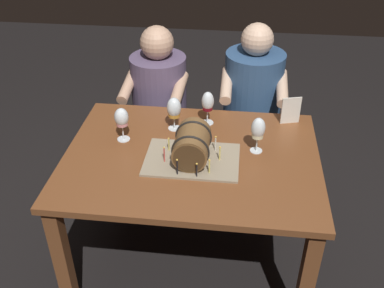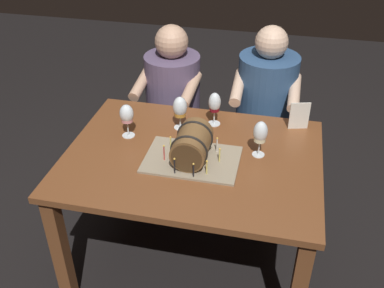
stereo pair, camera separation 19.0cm
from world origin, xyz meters
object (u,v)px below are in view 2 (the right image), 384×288
object	(u,v)px
dining_table	(192,172)
person_seated_left	(173,110)
barrel_cake	(192,147)
wine_glass_white	(260,134)
wine_glass_red	(215,104)
wine_glass_rose	(127,115)
person_seated_right	(264,117)
wine_glass_amber	(180,108)
menu_card	(299,116)

from	to	relation	value
dining_table	person_seated_left	bearing A→B (deg)	111.66
barrel_cake	wine_glass_white	world-z (taller)	wine_glass_white
dining_table	barrel_cake	size ratio (longest dim) A/B	2.76
wine_glass_red	wine_glass_rose	distance (m)	0.49
wine_glass_white	person_seated_right	bearing A→B (deg)	91.41
wine_glass_amber	wine_glass_rose	bearing A→B (deg)	-151.03
wine_glass_amber	menu_card	size ratio (longest dim) A/B	1.21
dining_table	barrel_cake	bearing A→B (deg)	-79.46
dining_table	wine_glass_rose	size ratio (longest dim) A/B	6.86
person_seated_left	wine_glass_red	bearing A→B (deg)	-51.29
wine_glass_amber	menu_card	xyz separation A→B (m)	(0.64, 0.14, -0.04)
barrel_cake	wine_glass_white	bearing A→B (deg)	20.95
wine_glass_amber	person_seated_right	distance (m)	0.76
barrel_cake	menu_card	xyz separation A→B (m)	(0.51, 0.43, -0.00)
menu_card	person_seated_left	distance (m)	0.96
wine_glass_red	person_seated_right	distance (m)	0.61
wine_glass_white	person_seated_right	size ratio (longest dim) A/B	0.16
dining_table	wine_glass_rose	distance (m)	0.46
wine_glass_white	menu_card	xyz separation A→B (m)	(0.19, 0.31, -0.05)
wine_glass_white	person_seated_left	world-z (taller)	person_seated_left
wine_glass_amber	menu_card	distance (m)	0.66
wine_glass_red	wine_glass_amber	bearing A→B (deg)	-155.08
barrel_cake	person_seated_right	distance (m)	0.92
wine_glass_white	wine_glass_red	distance (m)	0.37
wine_glass_white	wine_glass_amber	xyz separation A→B (m)	(-0.45, 0.17, -0.00)
wine_glass_red	menu_card	world-z (taller)	wine_glass_red
menu_card	wine_glass_red	bearing A→B (deg)	171.91
wine_glass_white	wine_glass_rose	world-z (taller)	wine_glass_white
wine_glass_amber	person_seated_right	world-z (taller)	person_seated_right
wine_glass_red	wine_glass_rose	bearing A→B (deg)	-152.65
dining_table	barrel_cake	xyz separation A→B (m)	(0.01, -0.04, 0.19)
wine_glass_amber	wine_glass_red	xyz separation A→B (m)	(0.18, 0.08, 0.00)
barrel_cake	wine_glass_red	xyz separation A→B (m)	(0.04, 0.37, 0.05)
wine_glass_amber	dining_table	bearing A→B (deg)	-63.26
wine_glass_amber	wine_glass_red	size ratio (longest dim) A/B	0.98
person_seated_left	person_seated_right	bearing A→B (deg)	0.02
wine_glass_rose	menu_card	distance (m)	0.94
menu_card	person_seated_left	world-z (taller)	person_seated_left
wine_glass_red	menu_card	distance (m)	0.47
dining_table	wine_glass_white	xyz separation A→B (m)	(0.33, 0.08, 0.24)
dining_table	wine_glass_red	bearing A→B (deg)	80.98
wine_glass_white	menu_card	world-z (taller)	wine_glass_white
person_seated_left	barrel_cake	bearing A→B (deg)	-68.89
wine_glass_rose	person_seated_right	distance (m)	1.02
wine_glass_amber	person_seated_right	xyz separation A→B (m)	(0.44, 0.54, -0.31)
dining_table	wine_glass_white	size ratio (longest dim) A/B	6.63
wine_glass_red	person_seated_right	xyz separation A→B (m)	(0.26, 0.45, -0.31)
dining_table	wine_glass_red	world-z (taller)	wine_glass_red
wine_glass_amber	menu_card	bearing A→B (deg)	12.28
wine_glass_white	person_seated_left	xyz separation A→B (m)	(-0.64, 0.71, -0.34)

